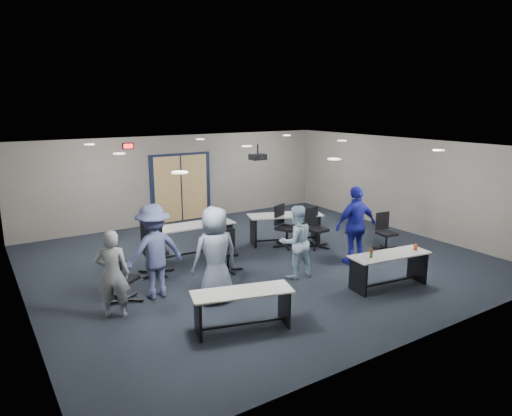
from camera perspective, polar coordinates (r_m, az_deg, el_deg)
floor at (r=10.94m, az=0.31°, el=-6.54°), size 10.00×10.00×0.00m
back_wall at (r=14.48m, az=-9.45°, el=3.64°), size 10.00×0.04×2.70m
front_wall at (r=7.35m, az=19.91°, el=-6.10°), size 10.00×0.04×2.70m
left_wall at (r=8.97m, az=-27.61°, el=-3.44°), size 0.04×9.00×2.70m
right_wall at (r=13.89m, az=17.92°, el=2.79°), size 0.04×9.00×2.70m
ceiling at (r=10.35m, az=0.33°, el=7.68°), size 10.00×9.00×0.04m
double_door at (r=14.50m, az=-9.34°, el=2.45°), size 2.00×0.07×2.20m
exit_sign at (r=13.75m, az=-15.70°, el=7.47°), size 0.32×0.07×0.18m
ceiling_projector at (r=10.96m, az=0.22°, el=6.43°), size 0.35×0.32×0.37m
ceiling_can_lights at (r=10.57m, az=-0.42°, el=7.63°), size 6.24×5.74×0.02m
table_front_left at (r=7.63m, az=-1.73°, el=-11.81°), size 1.74×0.98×0.67m
table_front_right at (r=9.66m, az=16.31°, el=-6.73°), size 1.78×0.80×0.95m
table_back_left at (r=11.13m, az=-7.79°, el=-3.35°), size 2.01×0.74×0.80m
table_back_right at (r=12.12m, az=3.65°, el=-1.95°), size 2.05×1.26×0.79m
chair_back_a at (r=10.15m, az=-12.51°, el=-5.07°), size 0.79×0.79×1.13m
chair_back_b at (r=10.13m, az=-3.55°, el=-5.41°), size 0.75×0.75×0.93m
chair_back_c at (r=11.82m, az=3.89°, el=-2.30°), size 0.91×0.91×1.09m
chair_back_d at (r=11.83m, az=7.66°, el=-2.50°), size 0.71×0.71×1.04m
chair_loose_left at (r=8.93m, az=-16.22°, el=-8.29°), size 0.87×0.87×0.99m
chair_loose_right at (r=12.01m, az=16.05°, el=-2.90°), size 0.68×0.68×0.95m
person_gray at (r=8.30m, az=-17.48°, el=-7.87°), size 0.68×0.60×1.58m
person_plaid at (r=8.52m, az=-5.13°, el=-5.85°), size 0.91×0.61×1.83m
person_lightblue at (r=9.73m, az=5.01°, el=-4.22°), size 0.83×0.68×1.58m
person_navy at (r=10.71m, az=12.37°, el=-2.16°), size 1.12×0.57×1.83m
person_back at (r=8.89m, az=-12.64°, el=-5.31°), size 1.23×0.76×1.83m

